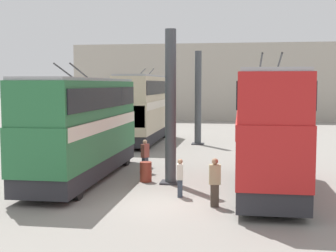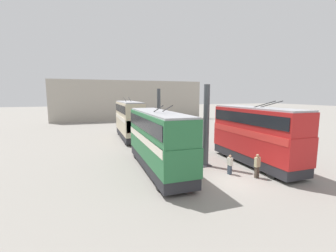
# 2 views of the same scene
# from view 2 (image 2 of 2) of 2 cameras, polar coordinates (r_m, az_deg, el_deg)

# --- Properties ---
(ground_plane) EXTENTS (240.00, 240.00, 0.00)m
(ground_plane) POSITION_cam_2_polar(r_m,az_deg,el_deg) (17.11, 15.62, -13.35)
(ground_plane) COLOR gray
(depot_back_wall) EXTENTS (0.50, 36.00, 9.52)m
(depot_back_wall) POSITION_cam_2_polar(r_m,az_deg,el_deg) (54.72, -9.32, 6.38)
(depot_back_wall) COLOR #A8A093
(depot_back_wall) RESTS_ON ground_plane
(support_column_near) EXTENTS (0.90, 0.90, 6.99)m
(support_column_near) POSITION_cam_2_polar(r_m,az_deg,el_deg) (19.39, 9.66, -0.35)
(support_column_near) COLOR #42474C
(support_column_near) RESTS_ON ground_plane
(support_column_far) EXTENTS (0.90, 0.90, 6.99)m
(support_column_far) POSITION_cam_2_polar(r_m,az_deg,el_deg) (32.36, -2.34, 3.03)
(support_column_far) COLOR #42474C
(support_column_far) RESTS_ON ground_plane
(bus_left_far) EXTENTS (9.55, 2.54, 5.69)m
(bus_left_far) POSITION_cam_2_polar(r_m,az_deg,el_deg) (20.94, 21.34, -1.52)
(bus_left_far) COLOR black
(bus_left_far) RESTS_ON ground_plane
(bus_right_near) EXTENTS (10.91, 2.54, 5.43)m
(bus_right_near) POSITION_cam_2_polar(r_m,az_deg,el_deg) (18.15, -2.66, -2.83)
(bus_right_near) COLOR black
(bus_right_near) RESTS_ON ground_plane
(bus_right_mid) EXTENTS (10.28, 2.54, 5.83)m
(bus_right_mid) POSITION_cam_2_polar(r_m,az_deg,el_deg) (31.75, -9.83, 2.08)
(bus_right_mid) COLOR black
(bus_right_mid) RESTS_ON ground_plane
(person_by_right_row) EXTENTS (0.48, 0.41, 1.71)m
(person_by_right_row) POSITION_cam_2_polar(r_m,az_deg,el_deg) (21.26, 2.49, -6.30)
(person_by_right_row) COLOR #384251
(person_by_right_row) RESTS_ON ground_plane
(person_by_left_row) EXTENTS (0.31, 0.45, 1.82)m
(person_by_left_row) POSITION_cam_2_polar(r_m,az_deg,el_deg) (18.07, 21.71, -9.22)
(person_by_left_row) COLOR #473D33
(person_by_left_row) RESTS_ON ground_plane
(person_aisle_foreground) EXTENTS (0.44, 0.29, 1.55)m
(person_aisle_foreground) POSITION_cam_2_polar(r_m,az_deg,el_deg) (18.25, 15.43, -9.31)
(person_aisle_foreground) COLOR #384251
(person_aisle_foreground) RESTS_ON ground_plane
(oil_drum) EXTENTS (0.58, 0.58, 0.93)m
(oil_drum) POSITION_cam_2_polar(r_m,az_deg,el_deg) (19.63, 6.14, -8.88)
(oil_drum) COLOR #933828
(oil_drum) RESTS_ON ground_plane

